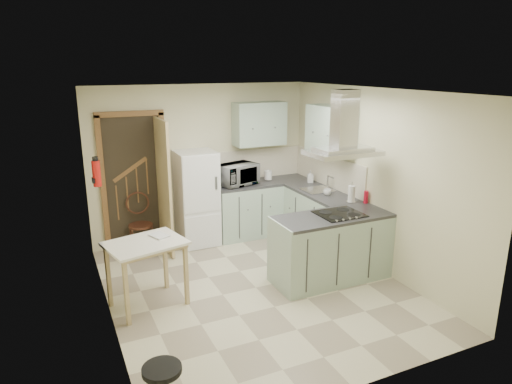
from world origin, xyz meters
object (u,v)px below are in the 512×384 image
drop_leaf_table (147,274)px  extractor_hood (343,153)px  fridge (197,198)px  bentwood_chair (141,225)px  microwave (238,174)px  peninsula (332,247)px

drop_leaf_table → extractor_hood: bearing=-20.9°
fridge → bentwood_chair: (-0.89, 0.05, -0.34)m
fridge → extractor_hood: (1.32, -1.98, 0.97)m
fridge → microwave: bearing=-1.0°
fridge → extractor_hood: extractor_hood is taller
fridge → peninsula: fridge is taller
bentwood_chair → microwave: (1.59, -0.06, 0.66)m
bentwood_chair → peninsula: bearing=-41.2°
drop_leaf_table → bentwood_chair: size_ratio=1.05×
bentwood_chair → fridge: bearing=-0.6°
fridge → drop_leaf_table: bearing=-124.7°
fridge → bentwood_chair: 0.95m
extractor_hood → drop_leaf_table: extractor_hood is taller
peninsula → bentwood_chair: 2.93m
drop_leaf_table → microwave: 2.56m
peninsula → drop_leaf_table: size_ratio=1.80×
fridge → drop_leaf_table: size_ratio=1.74×
drop_leaf_table → bentwood_chair: bearing=67.9°
extractor_hood → bentwood_chair: 3.28m
extractor_hood → drop_leaf_table: (-2.47, 0.32, -1.32)m
peninsula → bentwood_chair: size_ratio=1.88×
fridge → bentwood_chair: size_ratio=1.82×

